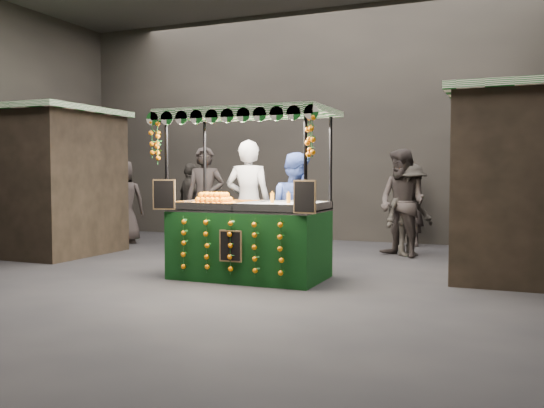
% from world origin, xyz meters
% --- Properties ---
extents(ground, '(12.00, 12.00, 0.00)m').
position_xyz_m(ground, '(0.00, 0.00, 0.00)').
color(ground, black).
rests_on(ground, ground).
extents(market_hall, '(12.10, 10.10, 5.05)m').
position_xyz_m(market_hall, '(0.00, 0.00, 3.38)').
color(market_hall, black).
rests_on(market_hall, ground).
extents(neighbour_stall_left, '(3.00, 2.20, 2.60)m').
position_xyz_m(neighbour_stall_left, '(-4.40, 1.00, 1.31)').
color(neighbour_stall_left, black).
rests_on(neighbour_stall_left, ground).
extents(juice_stall, '(2.38, 1.40, 2.30)m').
position_xyz_m(juice_stall, '(0.40, 0.09, 0.72)').
color(juice_stall, black).
rests_on(juice_stall, ground).
extents(vendor_grey, '(0.79, 0.59, 1.96)m').
position_xyz_m(vendor_grey, '(-0.07, 1.09, 0.98)').
color(vendor_grey, slate).
rests_on(vendor_grey, ground).
extents(vendor_blue, '(1.02, 0.91, 1.76)m').
position_xyz_m(vendor_blue, '(0.74, 1.02, 0.88)').
color(vendor_blue, navy).
rests_on(vendor_blue, ground).
extents(shopper_0, '(0.81, 0.64, 1.93)m').
position_xyz_m(shopper_0, '(-1.41, 2.12, 0.96)').
color(shopper_0, '#292221').
rests_on(shopper_0, ground).
extents(shopper_1, '(1.14, 1.07, 1.87)m').
position_xyz_m(shopper_1, '(1.98, 2.99, 0.94)').
color(shopper_1, '#2B2523').
rests_on(shopper_1, ground).
extents(shopper_2, '(1.03, 0.89, 1.66)m').
position_xyz_m(shopper_2, '(-2.40, 3.29, 0.83)').
color(shopper_2, '#292521').
rests_on(shopper_2, ground).
extents(shopper_3, '(1.10, 1.20, 1.62)m').
position_xyz_m(shopper_3, '(2.07, 3.16, 0.81)').
color(shopper_3, black).
rests_on(shopper_3, ground).
extents(shopper_4, '(0.99, 0.98, 1.73)m').
position_xyz_m(shopper_4, '(-3.69, 2.77, 0.87)').
color(shopper_4, '#2A2322').
rests_on(shopper_4, ground).
extents(shopper_5, '(0.83, 1.61, 1.66)m').
position_xyz_m(shopper_5, '(3.67, 2.66, 0.83)').
color(shopper_5, black).
rests_on(shopper_5, ground).
extents(shopper_6, '(0.58, 0.66, 1.53)m').
position_xyz_m(shopper_6, '(1.93, 4.60, 0.76)').
color(shopper_6, black).
rests_on(shopper_6, ground).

